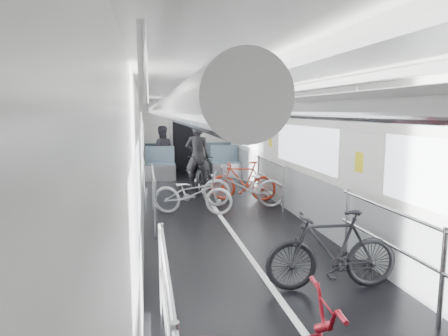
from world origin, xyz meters
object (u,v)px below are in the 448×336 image
object	(u,v)px
bike_right_mid	(244,186)
bike_right_far	(243,181)
person_seated	(162,151)
bike_right_near	(332,250)
bike_aisle	(204,172)
bike_left_far	(193,193)
person_standing	(198,157)

from	to	relation	value
bike_right_mid	bike_right_far	size ratio (longest dim) A/B	1.17
bike_right_mid	person_seated	bearing A→B (deg)	-147.26
bike_right_far	bike_right_near	bearing A→B (deg)	16.01
bike_right_mid	bike_aisle	bearing A→B (deg)	-149.33
bike_right_near	bike_right_mid	size ratio (longest dim) A/B	0.87
bike_aisle	bike_left_far	bearing A→B (deg)	-85.83
bike_right_near	bike_right_mid	world-z (taller)	bike_right_mid
bike_right_near	bike_right_mid	distance (m)	4.09
bike_right_near	person_standing	distance (m)	6.24
bike_right_far	person_seated	xyz separation A→B (m)	(-1.68, 4.07, 0.34)
person_standing	person_seated	bearing A→B (deg)	-55.13
bike_right_mid	bike_right_near	bearing A→B (deg)	14.88
bike_right_near	person_seated	xyz separation A→B (m)	(-1.58, 8.77, 0.33)
bike_left_far	bike_right_mid	bearing A→B (deg)	-53.42
bike_right_near	person_standing	bearing A→B (deg)	-168.01
bike_aisle	person_standing	distance (m)	0.44
bike_right_far	person_standing	size ratio (longest dim) A/B	0.87
bike_right_near	bike_aisle	distance (m)	6.11
bike_right_mid	bike_right_far	xyz separation A→B (m)	(0.13, 0.60, -0.01)
bike_left_far	person_seated	xyz separation A→B (m)	(-0.41, 5.05, 0.37)
bike_left_far	bike_right_far	xyz separation A→B (m)	(1.27, 0.97, 0.03)
bike_left_far	person_seated	distance (m)	5.08
bike_right_far	person_standing	distance (m)	1.77
bike_left_far	bike_right_near	bearing A→B (deg)	-144.09
bike_right_mid	person_standing	xyz separation A→B (m)	(-0.72, 2.09, 0.41)
person_seated	bike_right_near	bearing A→B (deg)	98.63
bike_aisle	person_seated	xyz separation A→B (m)	(-0.97, 2.69, 0.32)
person_seated	bike_left_far	bearing A→B (deg)	93.03
bike_aisle	person_standing	bearing A→B (deg)	162.40
bike_left_far	bike_right_mid	size ratio (longest dim) A/B	0.91
bike_right_near	bike_aisle	xyz separation A→B (m)	(-0.61, 6.08, 0.01)
bike_right_far	bike_aisle	xyz separation A→B (m)	(-0.71, 1.39, 0.02)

